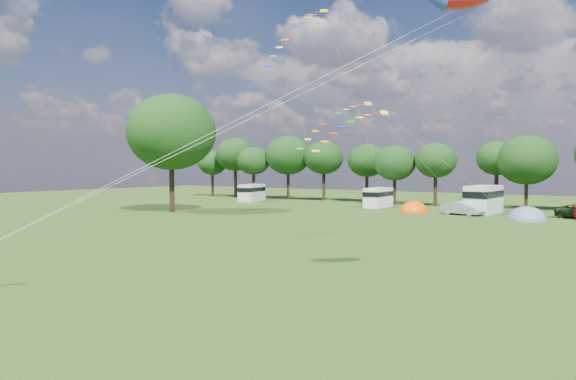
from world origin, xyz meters
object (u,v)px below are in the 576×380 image
Objects in this scene: car_b at (462,208)px; tent_greyblue at (527,221)px; campervan_c at (484,199)px; campervan_a at (252,192)px; tent_orange at (414,212)px; big_tree at (171,132)px; campervan_b at (378,197)px.

tent_greyblue is at bearing -96.42° from car_b.
campervan_c is 1.55× the size of tent_greyblue.
campervan_a is 1.34× the size of tent_greyblue.
campervan_c reaches higher than tent_orange.
campervan_c is at bearing 134.37° from tent_greyblue.
tent_greyblue is (5.75, -5.88, -1.62)m from campervan_c.
big_tree reaches higher than tent_greyblue.
big_tree is 28.70m from tent_orange.
campervan_a is 1.07× the size of campervan_b.
campervan_b is 0.81× the size of campervan_c.
car_b is at bearing 28.69° from big_tree.
big_tree is 2.11× the size of campervan_c.
campervan_a is 1.52× the size of tent_orange.
campervan_a is 34.24m from campervan_c.
campervan_a is 40.72m from tent_greyblue.
car_b reaches higher than tent_orange.
car_b is at bearing 159.77° from tent_greyblue.
campervan_a is at bearing 103.62° from big_tree.
campervan_a reaches higher than campervan_b.
car_b is 5.59m from tent_orange.
tent_greyblue is (12.58, -2.84, -0.00)m from tent_orange.
campervan_c is 1.75× the size of tent_orange.
campervan_a reaches higher than tent_orange.
big_tree is 26.78m from campervan_b.
big_tree is 22.46m from campervan_a.
campervan_b is (15.68, 20.29, -7.71)m from big_tree.
campervan_c is 7.65m from tent_orange.
campervan_c is at bearing -100.50° from campervan_b.
campervan_a is at bearing 169.68° from tent_orange.
campervan_a is (-4.97, 20.51, -7.67)m from big_tree.
car_b is 1.16× the size of tent_orange.
tent_orange is at bearing 34.75° from big_tree.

